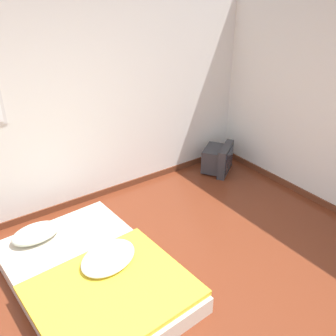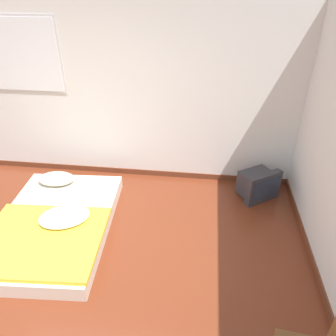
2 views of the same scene
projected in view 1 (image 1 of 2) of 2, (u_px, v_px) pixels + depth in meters
wall_back at (49, 114)px, 4.35m from camera, size 8.07×0.08×2.60m
mattress_bed at (93, 275)px, 3.69m from camera, size 1.49×2.12×0.33m
crt_tv at (218, 159)px, 5.75m from camera, size 0.62×0.59×0.44m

